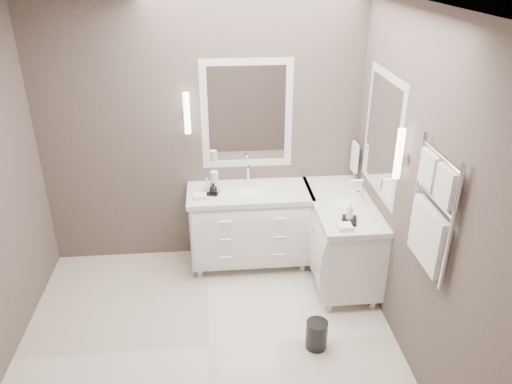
{
  "coord_description": "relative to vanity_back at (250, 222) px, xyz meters",
  "views": [
    {
      "loc": [
        0.1,
        -3.22,
        3.02
      ],
      "look_at": [
        0.47,
        0.7,
        1.09
      ],
      "focal_mm": 35.0,
      "sensor_mm": 36.0,
      "label": 1
    }
  ],
  "objects": [
    {
      "name": "wall_front",
      "position": [
        -0.45,
        -2.73,
        0.86
      ],
      "size": [
        3.2,
        0.01,
        2.7
      ],
      "primitive_type": "cube",
      "color": "#574A45",
      "rests_on": "floor"
    },
    {
      "name": "amenity_tray_back",
      "position": [
        -0.39,
        -0.03,
        0.38
      ],
      "size": [
        0.18,
        0.15,
        0.02
      ],
      "primitive_type": "cube",
      "rotation": [
        0.0,
        0.0,
        -0.26
      ],
      "color": "black",
      "rests_on": "vanity_back"
    },
    {
      "name": "sconce_back",
      "position": [
        -0.58,
        0.2,
        1.11
      ],
      "size": [
        0.06,
        0.06,
        0.4
      ],
      "color": "white",
      "rests_on": "wall_back"
    },
    {
      "name": "mirror_back",
      "position": [
        -0.0,
        0.26,
        1.06
      ],
      "size": [
        0.9,
        0.02,
        1.1
      ],
      "color": "white",
      "rests_on": "wall_back"
    },
    {
      "name": "amenity_tray_right",
      "position": [
        0.82,
        -0.71,
        0.38
      ],
      "size": [
        0.17,
        0.2,
        0.03
      ],
      "primitive_type": "cube",
      "rotation": [
        0.0,
        0.0,
        -0.29
      ],
      "color": "black",
      "rests_on": "vanity_right"
    },
    {
      "name": "soap_bottle_c",
      "position": [
        0.82,
        -0.71,
        0.47
      ],
      "size": [
        0.07,
        0.07,
        0.17
      ],
      "primitive_type": "imported",
      "rotation": [
        0.0,
        0.0,
        -0.09
      ],
      "color": "white",
      "rests_on": "amenity_tray_right"
    },
    {
      "name": "soap_bottle_a",
      "position": [
        -0.42,
        -0.01,
        0.45
      ],
      "size": [
        0.07,
        0.07,
        0.13
      ],
      "primitive_type": "imported",
      "rotation": [
        0.0,
        0.0,
        -0.13
      ],
      "color": "white",
      "rests_on": "amenity_tray_back"
    },
    {
      "name": "sconce_right",
      "position": [
        1.08,
        -1.01,
        1.11
      ],
      "size": [
        0.06,
        0.06,
        0.4
      ],
      "color": "white",
      "rests_on": "wall_right"
    },
    {
      "name": "vanity_right",
      "position": [
        0.88,
        -0.33,
        0.0
      ],
      "size": [
        0.59,
        1.24,
        0.97
      ],
      "color": "white",
      "rests_on": "floor"
    },
    {
      "name": "mirror_right",
      "position": [
        1.14,
        -0.43,
        1.06
      ],
      "size": [
        0.02,
        0.9,
        1.1
      ],
      "color": "white",
      "rests_on": "wall_right"
    },
    {
      "name": "waste_bin",
      "position": [
        0.45,
        -1.31,
        -0.36
      ],
      "size": [
        0.23,
        0.23,
        0.25
      ],
      "primitive_type": "cylinder",
      "rotation": [
        0.0,
        0.0,
        0.37
      ],
      "color": "black",
      "rests_on": "floor"
    },
    {
      "name": "floor",
      "position": [
        -0.45,
        -1.23,
        -0.49
      ],
      "size": [
        3.2,
        3.0,
        0.01
      ],
      "primitive_type": "cube",
      "color": "silver",
      "rests_on": "ground"
    },
    {
      "name": "wall_back",
      "position": [
        -0.45,
        0.28,
        0.86
      ],
      "size": [
        3.2,
        0.01,
        2.7
      ],
      "primitive_type": "cube",
      "color": "#574A45",
      "rests_on": "floor"
    },
    {
      "name": "soap_bottle_b",
      "position": [
        -0.36,
        -0.06,
        0.44
      ],
      "size": [
        0.1,
        0.1,
        0.1
      ],
      "primitive_type": "imported",
      "rotation": [
        0.0,
        0.0,
        -0.32
      ],
      "color": "black",
      "rests_on": "amenity_tray_back"
    },
    {
      "name": "towel_ladder",
      "position": [
        1.1,
        -1.63,
        0.91
      ],
      "size": [
        0.06,
        0.58,
        0.9
      ],
      "color": "white",
      "rests_on": "wall_right"
    },
    {
      "name": "vanity_back",
      "position": [
        0.0,
        0.0,
        0.0
      ],
      "size": [
        1.24,
        0.59,
        0.97
      ],
      "color": "white",
      "rests_on": "floor"
    },
    {
      "name": "wall_right",
      "position": [
        1.15,
        -1.23,
        0.86
      ],
      "size": [
        0.01,
        3.0,
        2.7
      ],
      "primitive_type": "cube",
      "color": "#574A45",
      "rests_on": "floor"
    },
    {
      "name": "water_bottle",
      "position": [
        -0.34,
        -0.02,
        0.48
      ],
      "size": [
        0.1,
        0.1,
        0.23
      ],
      "primitive_type": "cylinder",
      "rotation": [
        0.0,
        0.0,
        -0.3
      ],
      "color": "silver",
      "rests_on": "vanity_back"
    },
    {
      "name": "towel_bar_corner",
      "position": [
        1.09,
        0.13,
        0.63
      ],
      "size": [
        0.03,
        0.22,
        0.3
      ],
      "color": "white",
      "rests_on": "wall_right"
    },
    {
      "name": "ceiling",
      "position": [
        -0.45,
        -1.23,
        2.22
      ],
      "size": [
        3.2,
        3.0,
        0.01
      ],
      "primitive_type": "cube",
      "color": "white",
      "rests_on": "wall_back"
    }
  ]
}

